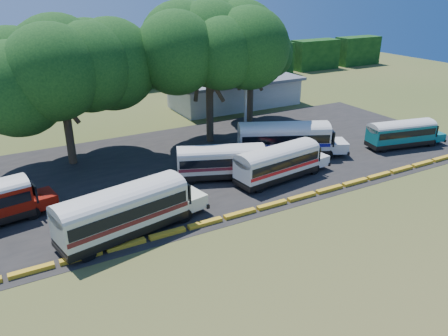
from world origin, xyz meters
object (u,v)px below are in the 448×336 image
bus_cream_west (125,209)px  bus_teal (402,132)px  tree_west (59,63)px  bus_white_red (279,161)px

bus_cream_west → bus_teal: (31.79, 3.23, -0.38)m
bus_cream_west → tree_west: size_ratio=0.81×
bus_teal → tree_west: (-32.39, 12.67, 8.16)m
tree_west → bus_teal: bearing=-21.4°
bus_cream_west → bus_white_red: bearing=-1.6°
bus_cream_west → tree_west: tree_west is taller
bus_cream_west → tree_west: bearing=80.9°
bus_teal → bus_white_red: bearing=-166.1°
bus_cream_west → bus_white_red: 15.13m
bus_white_red → bus_teal: (16.88, 0.66, -0.15)m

